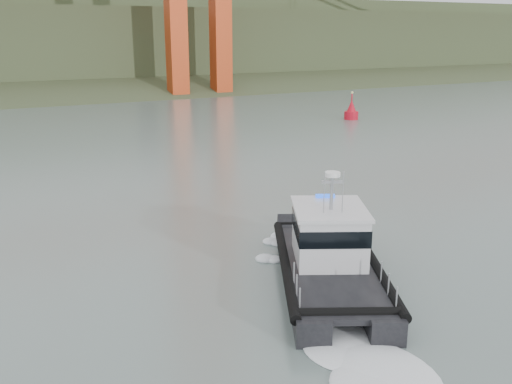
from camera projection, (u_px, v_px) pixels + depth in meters
ground at (381, 288)px, 24.94m from camera, size 400.00×400.00×0.00m
headlands at (27, 48)px, 130.10m from camera, size 500.00×105.36×27.12m
patrol_boat at (329, 255)px, 25.19m from camera, size 8.29×11.45×5.25m
nav_buoy at (351, 112)px, 72.07m from camera, size 1.77×1.77×3.69m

